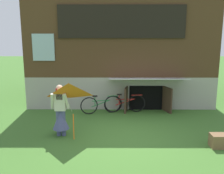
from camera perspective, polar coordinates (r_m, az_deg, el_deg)
The scene contains 7 objects.
ground_plane at distance 8.29m, azimuth 2.63°, elevation -11.01°, with size 60.00×60.00×0.00m, color #3D6B28.
log_house at distance 13.18m, azimuth 1.78°, elevation 10.03°, with size 8.18×6.20×5.62m.
person at distance 8.30m, azimuth -11.39°, elevation -6.05°, with size 0.61×0.53×1.66m.
kite at distance 7.47m, azimuth -9.56°, elevation -2.75°, with size 1.13×1.19×1.68m.
bicycle_red at distance 10.68m, azimuth 2.89°, elevation -3.63°, with size 1.71×0.16×0.78m.
bicycle_green at distance 10.48m, azimuth -2.51°, elevation -3.94°, with size 1.64×0.45×0.77m.
wooden_crate at distance 8.11m, azimuth 22.58°, elevation -11.00°, with size 0.44×0.37×0.39m, color brown.
Camera 1 is at (-0.33, -7.64, 3.20)m, focal length 41.05 mm.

